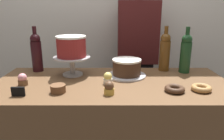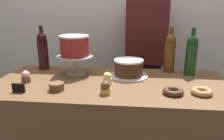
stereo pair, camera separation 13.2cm
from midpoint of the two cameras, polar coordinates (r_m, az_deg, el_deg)
back_wall at (r=2.17m, az=4.37°, el=15.21°), size 6.00×0.05×2.60m
cake_stand_pedestal at (r=1.50m, az=-7.26°, el=2.22°), size 0.25×0.25×0.13m
white_layer_cake at (r=1.48m, az=-7.42°, el=6.40°), size 0.20×0.20×0.14m
silver_serving_platter at (r=1.47m, az=6.99°, el=-1.56°), size 0.26×0.26×0.01m
chocolate_round_cake at (r=1.45m, az=7.07°, el=0.67°), size 0.19×0.19×0.11m
wine_bottle_green at (r=1.58m, az=22.61°, el=3.84°), size 0.08×0.08×0.33m
wine_bottle_dark_red at (r=1.67m, az=-15.79°, el=5.07°), size 0.08×0.08×0.33m
wine_bottle_amber at (r=1.60m, az=17.45°, el=4.47°), size 0.08×0.08×0.33m
cupcake_strawberry at (r=1.42m, az=-19.51°, el=-1.75°), size 0.06×0.06×0.07m
cupcake_chocolate at (r=1.16m, az=1.52°, el=-4.89°), size 0.06×0.06×0.07m
cupcake_lemon at (r=1.31m, az=1.65°, el=-2.25°), size 0.06×0.06×0.07m
donut_maple at (r=1.29m, az=25.57°, el=-5.25°), size 0.11×0.11×0.03m
donut_chocolate at (r=1.23m, az=18.97°, el=-5.44°), size 0.11×0.11×0.03m
cookie_stack at (r=1.24m, az=-11.56°, el=-4.38°), size 0.08×0.08×0.04m
price_sign_chalkboard at (r=1.26m, az=-20.92°, el=-4.55°), size 0.07×0.01×0.05m
barista_figure at (r=2.03m, az=10.54°, el=1.72°), size 0.36×0.22×1.60m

